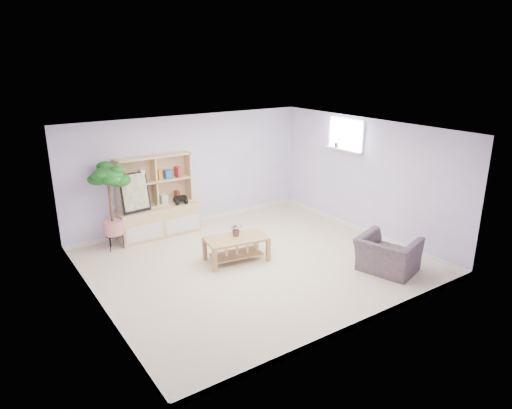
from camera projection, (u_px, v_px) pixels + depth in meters
floor at (254, 263)px, 8.22m from camera, size 5.50×5.00×0.01m
ceiling at (254, 130)px, 7.48m from camera, size 5.50×5.00×0.01m
walls at (254, 200)px, 7.85m from camera, size 5.51×5.01×2.40m
baseboard at (254, 261)px, 8.21m from camera, size 5.50×5.00×0.10m
window at (346, 134)px, 9.53m from camera, size 0.10×0.98×0.68m
window_sill at (343, 150)px, 9.60m from camera, size 0.14×1.00×0.04m
storage_unit at (157, 197)px, 9.26m from camera, size 1.67×0.56×1.67m
poster at (135, 193)px, 8.89m from camera, size 0.58×0.18×0.78m
toy_truck at (181, 199)px, 9.50m from camera, size 0.37×0.28×0.18m
coffee_table at (236, 249)px, 8.27m from camera, size 1.18×0.76×0.45m
table_plant at (236, 229)px, 8.26m from camera, size 0.28×0.26×0.25m
floor_tree at (111, 208)px, 8.56m from camera, size 0.79×0.79×1.70m
armchair at (388, 252)px, 7.82m from camera, size 1.07×1.16×0.71m
sill_plant at (337, 142)px, 9.72m from camera, size 0.16×0.14×0.23m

